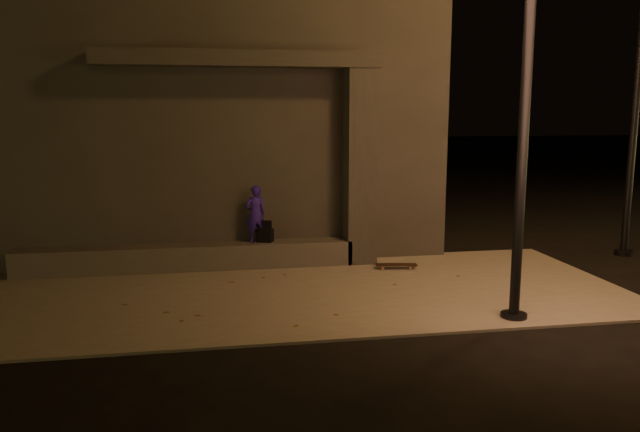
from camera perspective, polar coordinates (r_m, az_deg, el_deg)
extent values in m
plane|color=black|center=(8.13, -1.97, -11.16)|extent=(120.00, 120.00, 0.00)
cube|color=slate|center=(10.01, -3.59, -7.03)|extent=(11.00, 4.40, 0.04)
cube|color=#3A3835|center=(14.03, -9.91, 8.31)|extent=(9.00, 5.00, 5.20)
cube|color=#514E4A|center=(11.59, -11.99, -3.66)|extent=(6.00, 0.55, 0.45)
cube|color=#3A3835|center=(11.66, 3.69, 4.46)|extent=(0.55, 0.55, 3.60)
cube|color=#3A3835|center=(11.38, -7.43, 14.05)|extent=(5.00, 0.70, 0.28)
imported|color=#2E18A2|center=(11.46, -5.92, 0.19)|extent=(0.44, 0.35, 1.05)
cube|color=black|center=(11.55, -5.08, -1.78)|extent=(0.35, 0.30, 0.24)
cube|color=black|center=(11.51, -5.09, -0.76)|extent=(0.25, 0.14, 0.17)
cube|color=black|center=(11.47, 6.98, -4.43)|extent=(0.77, 0.31, 0.02)
cylinder|color=#AE7645|center=(11.58, 8.16, -4.57)|extent=(0.06, 0.04, 0.05)
cylinder|color=#AE7645|center=(11.44, 8.27, -4.74)|extent=(0.06, 0.04, 0.05)
cylinder|color=#AE7645|center=(11.52, 5.70, -4.60)|extent=(0.06, 0.04, 0.05)
cylinder|color=#AE7645|center=(11.38, 5.78, -4.77)|extent=(0.06, 0.04, 0.05)
cube|color=#99999E|center=(11.51, 8.22, -4.50)|extent=(0.07, 0.16, 0.02)
cube|color=#99999E|center=(11.44, 5.74, -4.53)|extent=(0.07, 0.16, 0.02)
cylinder|color=black|center=(8.78, 18.43, 13.05)|extent=(0.14, 0.14, 6.96)
cylinder|color=black|center=(9.20, 17.29, -8.77)|extent=(0.36, 0.36, 0.10)
cylinder|color=black|center=(13.77, 27.04, 10.80)|extent=(0.14, 0.14, 6.83)
cylinder|color=black|center=(14.05, 26.00, -3.01)|extent=(0.36, 0.36, 0.10)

